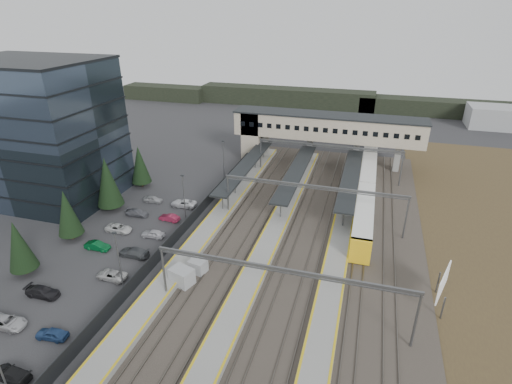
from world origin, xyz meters
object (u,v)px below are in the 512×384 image
(office_building, at_px, (39,131))
(train, at_px, (368,172))
(footbridge, at_px, (314,128))
(relay_cabin_near, at_px, (182,277))
(billboard, at_px, (443,283))
(relay_cabin_far, at_px, (198,267))

(office_building, xyz_separation_m, train, (56.00, 22.86, -10.14))
(train, bearing_deg, footbridge, 149.85)
(relay_cabin_near, bearing_deg, billboard, 9.26)
(relay_cabin_far, height_order, train, train)
(office_building, height_order, footbridge, office_building)
(relay_cabin_near, distance_m, footbridge, 48.61)
(billboard, bearing_deg, relay_cabin_far, -175.77)
(office_building, height_order, relay_cabin_far, office_building)
(train, xyz_separation_m, billboard, (9.49, -35.16, 1.13))
(relay_cabin_far, distance_m, billboard, 29.92)
(relay_cabin_far, distance_m, footbridge, 45.74)
(footbridge, bearing_deg, relay_cabin_near, -100.66)
(office_building, relative_size, billboard, 4.47)
(office_building, relative_size, relay_cabin_near, 7.35)
(train, distance_m, billboard, 36.44)
(relay_cabin_far, bearing_deg, footbridge, 79.85)
(office_building, relative_size, train, 0.40)
(relay_cabin_near, distance_m, billboard, 31.16)
(footbridge, bearing_deg, relay_cabin_far, -100.15)
(relay_cabin_near, distance_m, train, 45.42)
(billboard, bearing_deg, footbridge, 117.25)
(relay_cabin_far, bearing_deg, billboard, 4.23)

